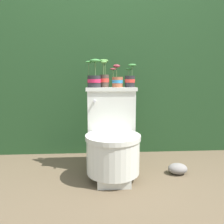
{
  "coord_description": "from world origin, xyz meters",
  "views": [
    {
      "loc": [
        -0.05,
        -1.66,
        0.79
      ],
      "look_at": [
        0.07,
        0.11,
        0.53
      ],
      "focal_mm": 35.0,
      "sensor_mm": 36.0,
      "label": 1
    }
  ],
  "objects": [
    {
      "name": "toilet",
      "position": [
        0.07,
        0.08,
        0.32
      ],
      "size": [
        0.43,
        0.57,
        0.73
      ],
      "color": "silver",
      "rests_on": "ground"
    },
    {
      "name": "hedge_backdrop",
      "position": [
        0.0,
        1.03,
        0.88
      ],
      "size": [
        3.43,
        0.76,
        1.76
      ],
      "color": "#234723",
      "rests_on": "ground"
    },
    {
      "name": "garden_stone",
      "position": [
        0.63,
        0.07,
        0.04
      ],
      "size": [
        0.16,
        0.13,
        0.09
      ],
      "color": "gray",
      "rests_on": "ground"
    },
    {
      "name": "potted_plant_left",
      "position": [
        -0.08,
        0.22,
        0.81
      ],
      "size": [
        0.13,
        0.13,
        0.24
      ],
      "color": "#262628",
      "rests_on": "toilet"
    },
    {
      "name": "ground_plane",
      "position": [
        0.0,
        0.0,
        0.0
      ],
      "size": [
        12.0,
        12.0,
        0.0
      ],
      "primitive_type": "plane",
      "color": "brown"
    },
    {
      "name": "potted_plant_midright",
      "position": [
        0.23,
        0.25,
        0.8
      ],
      "size": [
        0.1,
        0.09,
        0.2
      ],
      "color": "#262628",
      "rests_on": "toilet"
    },
    {
      "name": "potted_plant_midleft",
      "position": [
        0.01,
        0.25,
        0.81
      ],
      "size": [
        0.08,
        0.09,
        0.24
      ],
      "color": "#47382D",
      "rests_on": "toilet"
    },
    {
      "name": "potted_plant_middle",
      "position": [
        0.12,
        0.25,
        0.79
      ],
      "size": [
        0.11,
        0.1,
        0.2
      ],
      "color": "#9E5638",
      "rests_on": "toilet"
    }
  ]
}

